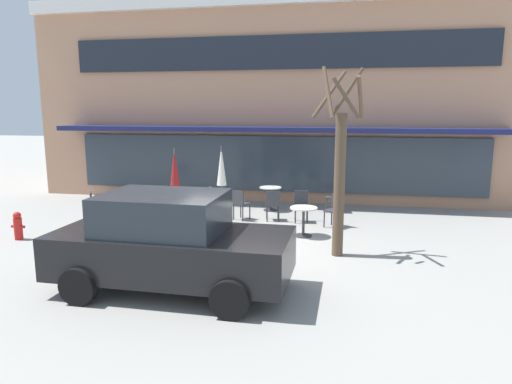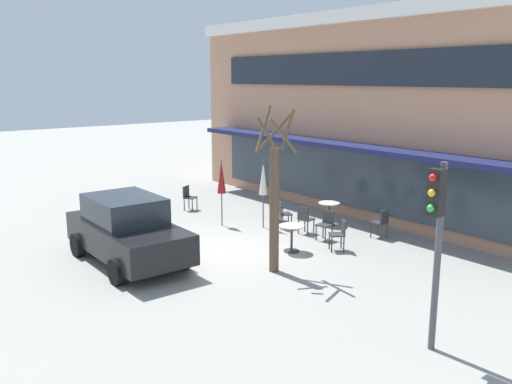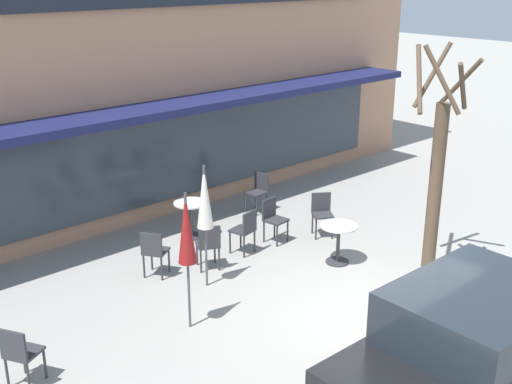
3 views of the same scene
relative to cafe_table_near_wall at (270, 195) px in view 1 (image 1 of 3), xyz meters
The scene contains 16 objects.
ground_plane 4.66m from the cafe_table_near_wall, 91.89° to the right, with size 80.00×80.00×0.00m, color #9E9B93.
building_facade 6.12m from the cafe_table_near_wall, 91.64° to the left, with size 17.53×9.10×7.02m.
cafe_table_near_wall is the anchor object (origin of this frame).
cafe_table_streetside 3.11m from the cafe_table_near_wall, 65.24° to the right, with size 0.70×0.70×0.76m.
patio_umbrella_green_folded 2.46m from the cafe_table_near_wall, 119.82° to the right, with size 0.28×0.28×2.20m.
patio_umbrella_cream_folded 3.69m from the cafe_table_near_wall, 127.17° to the right, with size 0.28×0.28×2.20m.
cafe_chair_0 1.38m from the cafe_table_near_wall, 78.03° to the right, with size 0.47×0.47×0.89m.
cafe_chair_1 1.87m from the cafe_table_near_wall, 147.15° to the right, with size 0.55×0.55×0.89m.
cafe_chair_2 2.03m from the cafe_table_near_wall, ahead, with size 0.43×0.43×0.89m.
cafe_chair_3 5.30m from the cafe_table_near_wall, 151.55° to the right, with size 0.54×0.54×0.89m.
cafe_chair_4 1.68m from the cafe_table_near_wall, 48.95° to the right, with size 0.45×0.45×0.89m.
cafe_chair_5 1.58m from the cafe_table_near_wall, 115.14° to the right, with size 0.53×0.53×0.89m.
cafe_chair_6 2.69m from the cafe_table_near_wall, 39.64° to the right, with size 0.56×0.56×0.89m.
parked_sedan 6.83m from the cafe_table_near_wall, 96.11° to the right, with size 4.23×2.07×1.76m.
street_tree 4.93m from the cafe_table_near_wall, 62.60° to the right, with size 1.12×1.12×4.11m.
fire_hydrant 7.20m from the cafe_table_near_wall, 141.78° to the right, with size 0.36×0.20×0.71m.
Camera 1 is at (2.40, -9.51, 3.22)m, focal length 32.00 mm.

